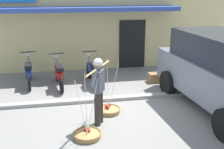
{
  "coord_description": "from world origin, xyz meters",
  "views": [
    {
      "loc": [
        -1.18,
        -6.9,
        3.26
      ],
      "look_at": [
        0.22,
        0.6,
        0.85
      ],
      "focal_mm": 44.03,
      "sensor_mm": 36.0,
      "label": 1
    }
  ],
  "objects": [
    {
      "name": "ground_plane",
      "position": [
        0.0,
        0.0,
        0.0
      ],
      "size": [
        90.0,
        90.0,
        0.0
      ],
      "primitive_type": "plane",
      "color": "gray"
    },
    {
      "name": "motorcycle_third_in_row",
      "position": [
        -0.15,
        2.3,
        0.45
      ],
      "size": [
        0.54,
        1.82,
        1.09
      ],
      "color": "black",
      "rests_on": "ground"
    },
    {
      "name": "motorcycle_nearest_shop",
      "position": [
        -2.35,
        2.62,
        0.45
      ],
      "size": [
        0.54,
        1.82,
        1.09
      ],
      "color": "black",
      "rests_on": "ground"
    },
    {
      "name": "storefront_building",
      "position": [
        -0.22,
        6.63,
        2.1
      ],
      "size": [
        13.0,
        6.0,
        4.2
      ],
      "color": "#DBC684",
      "rests_on": "ground"
    },
    {
      "name": "sidewalk_curb",
      "position": [
        0.0,
        0.7,
        0.05
      ],
      "size": [
        20.0,
        0.24,
        0.1
      ],
      "primitive_type": "cube",
      "color": "gray",
      "rests_on": "ground"
    },
    {
      "name": "fruit_basket_right_side",
      "position": [
        -0.01,
        -0.11,
        0.07
      ],
      "size": [
        0.66,
        0.66,
        1.45
      ],
      "color": "#B2894C",
      "rests_on": "ground"
    },
    {
      "name": "motorcycle_second_in_row",
      "position": [
        -1.33,
        2.19,
        0.45
      ],
      "size": [
        0.54,
        1.82,
        1.09
      ],
      "color": "black",
      "rests_on": "ground"
    },
    {
      "name": "fruit_vendor",
      "position": [
        -0.36,
        -0.73,
        0.98
      ],
      "size": [
        0.74,
        1.24,
        1.7
      ],
      "color": "#2D2823",
      "rests_on": "ground"
    },
    {
      "name": "wooden_crate",
      "position": [
        2.08,
        2.1,
        0.16
      ],
      "size": [
        0.44,
        0.36,
        0.32
      ],
      "primitive_type": "cube",
      "color": "olive",
      "rests_on": "ground"
    },
    {
      "name": "fruit_basket_left_side",
      "position": [
        -0.71,
        -1.33,
        0.07
      ],
      "size": [
        0.66,
        0.66,
        1.45
      ],
      "color": "#B2894C",
      "rests_on": "ground"
    }
  ]
}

